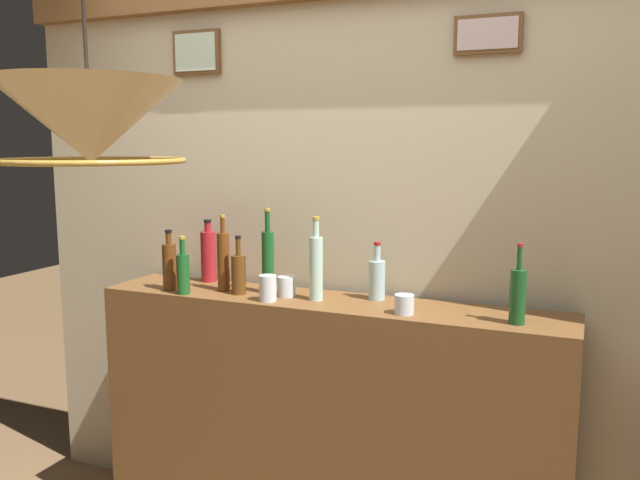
{
  "coord_description": "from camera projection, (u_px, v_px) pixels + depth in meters",
  "views": [
    {
      "loc": [
        0.96,
        -1.5,
        1.72
      ],
      "look_at": [
        0.0,
        0.8,
        1.35
      ],
      "focal_mm": 36.45,
      "sensor_mm": 36.0,
      "label": 1
    }
  ],
  "objects": [
    {
      "name": "glass_tumbler_rocks",
      "position": [
        404.0,
        304.0,
        2.38
      ],
      "size": [
        0.07,
        0.07,
        0.07
      ],
      "color": "silver",
      "rests_on": "bar_shelf_unit"
    },
    {
      "name": "liquor_bottle_amaro",
      "position": [
        183.0,
        272.0,
        2.69
      ],
      "size": [
        0.05,
        0.05,
        0.24
      ],
      "color": "#195621",
      "rests_on": "bar_shelf_unit"
    },
    {
      "name": "liquor_bottle_bourbon",
      "position": [
        316.0,
        266.0,
        2.58
      ],
      "size": [
        0.05,
        0.05,
        0.34
      ],
      "color": "silver",
      "rests_on": "bar_shelf_unit"
    },
    {
      "name": "pendant_lamp",
      "position": [
        89.0,
        124.0,
        1.87
      ],
      "size": [
        0.54,
        0.54,
        0.69
      ],
      "color": "beige"
    },
    {
      "name": "bar_shelf_unit",
      "position": [
        325.0,
        430.0,
        2.68
      ],
      "size": [
        1.93,
        0.34,
        1.1
      ],
      "primitive_type": "cube",
      "color": "brown",
      "rests_on": "ground"
    },
    {
      "name": "panelled_rear_partition",
      "position": [
        347.0,
        229.0,
        2.78
      ],
      "size": [
        3.18,
        0.15,
        2.57
      ],
      "color": "beige",
      "rests_on": "ground"
    },
    {
      "name": "liquor_bottle_vodka",
      "position": [
        223.0,
        260.0,
        2.75
      ],
      "size": [
        0.05,
        0.05,
        0.32
      ],
      "color": "brown",
      "rests_on": "bar_shelf_unit"
    },
    {
      "name": "liquor_bottle_sherry",
      "position": [
        208.0,
        255.0,
        2.93
      ],
      "size": [
        0.07,
        0.07,
        0.28
      ],
      "color": "#A51E27",
      "rests_on": "bar_shelf_unit"
    },
    {
      "name": "glass_tumbler_highball",
      "position": [
        287.0,
        286.0,
        2.66
      ],
      "size": [
        0.07,
        0.07,
        0.08
      ],
      "color": "silver",
      "rests_on": "bar_shelf_unit"
    },
    {
      "name": "liquor_bottle_gin",
      "position": [
        239.0,
        273.0,
        2.69
      ],
      "size": [
        0.06,
        0.06,
        0.25
      ],
      "color": "#5C3614",
      "rests_on": "bar_shelf_unit"
    },
    {
      "name": "liquor_bottle_vermouth",
      "position": [
        170.0,
        265.0,
        2.76
      ],
      "size": [
        0.06,
        0.06,
        0.26
      ],
      "color": "#613313",
      "rests_on": "bar_shelf_unit"
    },
    {
      "name": "glass_tumbler_shot",
      "position": [
        268.0,
        288.0,
        2.57
      ],
      "size": [
        0.07,
        0.07,
        0.1
      ],
      "color": "silver",
      "rests_on": "bar_shelf_unit"
    },
    {
      "name": "liquor_bottle_scotch",
      "position": [
        377.0,
        278.0,
        2.59
      ],
      "size": [
        0.07,
        0.07,
        0.23
      ],
      "color": "#A8C9CC",
      "rests_on": "bar_shelf_unit"
    },
    {
      "name": "liquor_bottle_rum",
      "position": [
        518.0,
        295.0,
        2.24
      ],
      "size": [
        0.06,
        0.06,
        0.28
      ],
      "color": "#194D20",
      "rests_on": "bar_shelf_unit"
    },
    {
      "name": "liquor_bottle_whiskey",
      "position": [
        268.0,
        260.0,
        2.7
      ],
      "size": [
        0.05,
        0.05,
        0.36
      ],
      "color": "#184F20",
      "rests_on": "bar_shelf_unit"
    }
  ]
}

